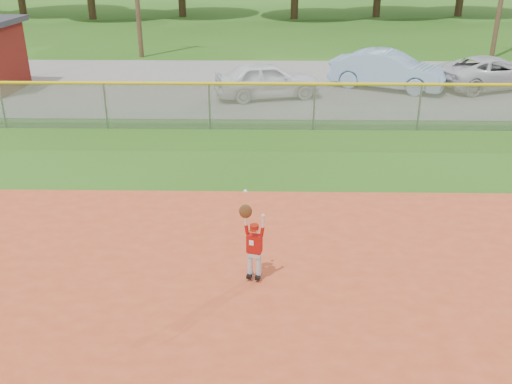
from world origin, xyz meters
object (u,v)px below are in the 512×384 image
at_px(car_blue, 388,70).
at_px(car_white_b, 492,72).
at_px(ballplayer, 253,242).
at_px(car_white_a, 267,80).

bearing_deg(car_blue, car_white_b, -62.80).
height_order(car_white_b, ballplayer, ballplayer).
bearing_deg(ballplayer, car_blue, 70.37).
height_order(car_white_a, car_white_b, car_white_a).
relative_size(car_white_b, ballplayer, 2.71).
xyz_separation_m(car_white_a, car_white_b, (9.13, 1.66, -0.04)).
relative_size(car_white_a, ballplayer, 2.35).
distance_m(car_white_b, ballplayer, 17.22).
bearing_deg(car_white_a, ballplayer, 164.50).
xyz_separation_m(car_white_a, car_blue, (4.87, 1.52, 0.07)).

